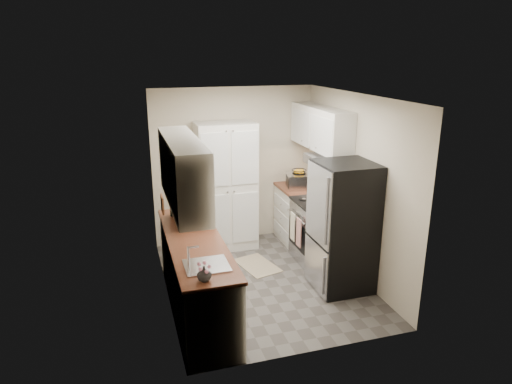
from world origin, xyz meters
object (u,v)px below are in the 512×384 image
(refrigerator, at_px, (343,227))
(toaster_oven, at_px, (297,181))
(wine_bottle, at_px, (172,207))
(microwave, at_px, (193,210))
(electric_range, at_px, (319,231))
(pantry_cabinet, at_px, (226,187))

(refrigerator, height_order, toaster_oven, refrigerator)
(wine_bottle, bearing_deg, microwave, -53.53)
(refrigerator, bearing_deg, electric_range, 87.52)
(electric_range, bearing_deg, pantry_cabinet, 141.78)
(electric_range, height_order, microwave, microwave)
(refrigerator, distance_m, toaster_oven, 1.60)
(wine_bottle, xyz_separation_m, toaster_oven, (2.07, 0.73, -0.01))
(pantry_cabinet, xyz_separation_m, wine_bottle, (-0.94, -0.86, 0.05))
(wine_bottle, bearing_deg, electric_range, -1.65)
(wine_bottle, distance_m, toaster_oven, 2.19)
(pantry_cabinet, bearing_deg, electric_range, -38.22)
(microwave, distance_m, toaster_oven, 2.11)
(pantry_cabinet, distance_m, toaster_oven, 1.14)
(refrigerator, relative_size, wine_bottle, 6.64)
(electric_range, bearing_deg, wine_bottle, 178.35)
(pantry_cabinet, height_order, toaster_oven, pantry_cabinet)
(electric_range, height_order, wine_bottle, wine_bottle)
(microwave, distance_m, wine_bottle, 0.39)
(electric_range, bearing_deg, microwave, -172.44)
(pantry_cabinet, height_order, electric_range, pantry_cabinet)
(pantry_cabinet, bearing_deg, microwave, -121.14)
(refrigerator, bearing_deg, pantry_cabinet, 123.46)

